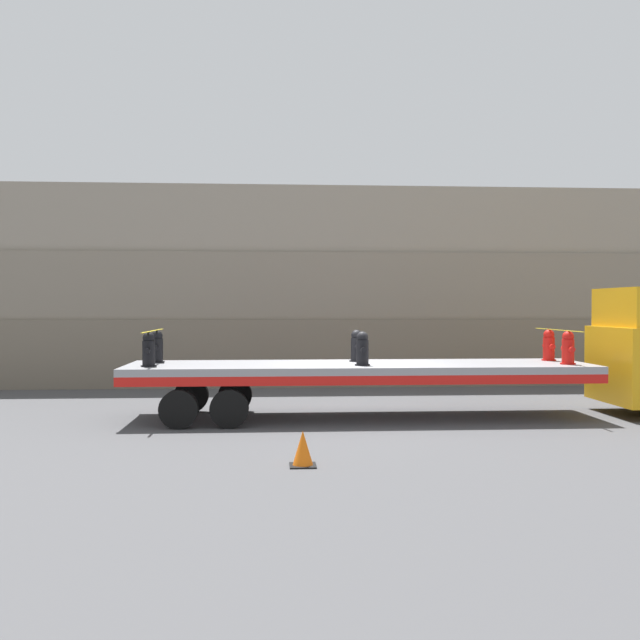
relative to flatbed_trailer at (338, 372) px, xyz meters
name	(u,v)px	position (x,y,z in m)	size (l,w,h in m)	color
ground_plane	(359,418)	(0.50, 0.00, -1.06)	(120.00, 120.00, 0.00)	#474749
rock_cliff	(331,287)	(0.50, 7.84, 2.18)	(60.00, 3.30, 6.48)	#706656
flatbed_trailer	(338,372)	(0.00, 0.00, 0.00)	(10.60, 2.65, 1.26)	gray
fire_hydrant_black_near_0	(149,350)	(-4.20, -0.56, 0.57)	(0.34, 0.53, 0.76)	black
fire_hydrant_black_far_0	(157,347)	(-4.20, 0.56, 0.57)	(0.34, 0.53, 0.76)	black
fire_hydrant_black_near_1	(362,349)	(0.50, -0.56, 0.57)	(0.34, 0.53, 0.76)	black
fire_hydrant_black_far_1	(357,346)	(0.50, 0.56, 0.57)	(0.34, 0.53, 0.76)	black
fire_hydrant_red_near_2	(568,348)	(5.20, -0.56, 0.57)	(0.34, 0.53, 0.76)	red
fire_hydrant_red_far_2	(549,346)	(5.20, 0.56, 0.57)	(0.34, 0.53, 0.76)	red
cargo_strap_rear	(153,331)	(-4.20, 0.00, 0.97)	(0.05, 2.76, 0.01)	yellow
cargo_strap_middle	(558,330)	(5.20, 0.00, 0.97)	(0.05, 2.76, 0.01)	yellow
traffic_cone	(303,449)	(-1.02, -4.89, -0.78)	(0.43, 0.43, 0.58)	black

